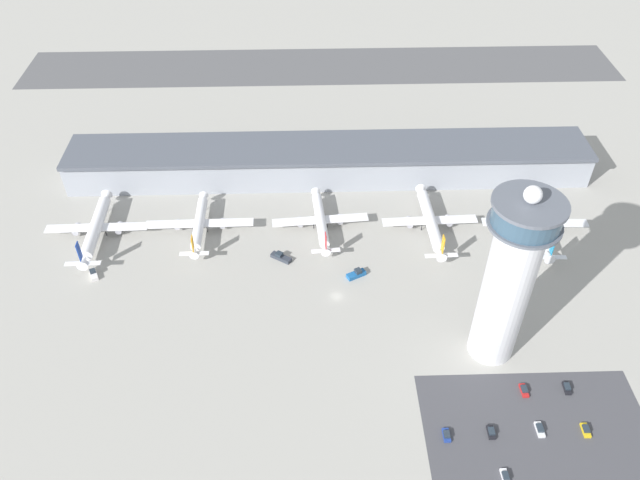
# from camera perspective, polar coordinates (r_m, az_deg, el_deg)

# --- Properties ---
(ground_plane) EXTENTS (1000.00, 1000.00, 0.00)m
(ground_plane) POSITION_cam_1_polar(r_m,az_deg,el_deg) (214.10, 1.55, -5.19)
(ground_plane) COLOR #9E9B93
(terminal_building) EXTENTS (214.84, 25.00, 15.13)m
(terminal_building) POSITION_cam_1_polar(r_m,az_deg,el_deg) (262.43, 0.81, 7.19)
(terminal_building) COLOR #9399A3
(terminal_building) RESTS_ON ground
(runway_strip) EXTENTS (322.27, 44.00, 0.01)m
(runway_strip) POSITION_cam_1_polar(r_m,az_deg,el_deg) (355.70, 0.11, 15.61)
(runway_strip) COLOR #515154
(runway_strip) RESTS_ON ground
(control_tower) EXTENTS (19.71, 19.71, 63.33)m
(control_tower) POSITION_cam_1_polar(r_m,az_deg,el_deg) (183.55, 16.94, -3.23)
(control_tower) COLOR silver
(control_tower) RESTS_ON ground
(parking_lot_surface) EXTENTS (64.00, 40.00, 0.01)m
(parking_lot_surface) POSITION_cam_1_polar(r_m,az_deg,el_deg) (192.46, 19.31, -16.24)
(parking_lot_surface) COLOR #424247
(parking_lot_surface) RESTS_ON ground
(airplane_gate_alpha) EXTENTS (38.27, 41.68, 13.81)m
(airplane_gate_alpha) POSITION_cam_1_polar(r_m,az_deg,el_deg) (248.52, -19.82, 1.06)
(airplane_gate_alpha) COLOR white
(airplane_gate_alpha) RESTS_ON ground
(airplane_gate_bravo) EXTENTS (40.86, 35.71, 12.10)m
(airplane_gate_bravo) POSITION_cam_1_polar(r_m,az_deg,el_deg) (240.24, -10.98, 1.47)
(airplane_gate_bravo) COLOR white
(airplane_gate_bravo) RESTS_ON ground
(airplane_gate_charlie) EXTENTS (37.07, 37.34, 11.85)m
(airplane_gate_charlie) POSITION_cam_1_polar(r_m,az_deg,el_deg) (237.74, 0.05, 1.82)
(airplane_gate_charlie) COLOR white
(airplane_gate_charlie) RESTS_ON ground
(airplane_gate_delta) EXTENTS (36.42, 41.39, 13.62)m
(airplane_gate_delta) POSITION_cam_1_polar(r_m,az_deg,el_deg) (239.96, 10.05, 1.74)
(airplane_gate_delta) COLOR white
(airplane_gate_delta) RESTS_ON ground
(airplane_gate_echo) EXTENTS (40.09, 40.80, 13.67)m
(airplane_gate_echo) POSITION_cam_1_polar(r_m,az_deg,el_deg) (249.42, 19.13, 1.49)
(airplane_gate_echo) COLOR silver
(airplane_gate_echo) RESTS_ON ground
(service_truck_catering) EXTENTS (7.96, 6.37, 2.58)m
(service_truck_catering) POSITION_cam_1_polar(r_m,az_deg,el_deg) (227.12, -3.61, -1.57)
(service_truck_catering) COLOR black
(service_truck_catering) RESTS_ON ground
(service_truck_fuel) EXTENTS (4.28, 6.01, 2.61)m
(service_truck_fuel) POSITION_cam_1_polar(r_m,az_deg,el_deg) (234.42, -19.99, -2.95)
(service_truck_fuel) COLOR black
(service_truck_fuel) RESTS_ON ground
(service_truck_baggage) EXTENTS (7.33, 5.40, 2.83)m
(service_truck_baggage) POSITION_cam_1_polar(r_m,az_deg,el_deg) (220.63, 3.36, -3.12)
(service_truck_baggage) COLOR black
(service_truck_baggage) RESTS_ON ground
(car_silver_sedan) EXTENTS (1.96, 4.45, 1.60)m
(car_silver_sedan) POSITION_cam_1_polar(r_m,az_deg,el_deg) (203.46, 21.64, -12.45)
(car_silver_sedan) COLOR black
(car_silver_sedan) RESTS_ON ground
(car_navy_sedan) EXTENTS (1.99, 4.48, 1.44)m
(car_navy_sedan) POSITION_cam_1_polar(r_m,az_deg,el_deg) (196.81, 23.12, -15.69)
(car_navy_sedan) COLOR black
(car_navy_sedan) RESTS_ON ground
(car_green_van) EXTENTS (1.92, 4.21, 1.43)m
(car_green_van) POSITION_cam_1_polar(r_m,az_deg,el_deg) (184.77, 11.49, -17.07)
(car_green_van) COLOR black
(car_green_van) RESTS_ON ground
(car_black_suv) EXTENTS (1.98, 4.64, 1.42)m
(car_black_suv) POSITION_cam_1_polar(r_m,az_deg,el_deg) (198.80, 18.15, -12.92)
(car_black_suv) COLOR black
(car_black_suv) RESTS_ON ground
(car_white_wagon) EXTENTS (1.93, 4.80, 1.45)m
(car_white_wagon) POSITION_cam_1_polar(r_m,az_deg,el_deg) (192.43, 19.45, -16.00)
(car_white_wagon) COLOR black
(car_white_wagon) RESTS_ON ground
(car_maroon_suv) EXTENTS (1.91, 4.44, 1.42)m
(car_maroon_suv) POSITION_cam_1_polar(r_m,az_deg,el_deg) (182.12, 16.57, -20.02)
(car_maroon_suv) COLOR black
(car_maroon_suv) RESTS_ON ground
(car_blue_compact) EXTENTS (1.92, 4.26, 1.57)m
(car_blue_compact) POSITION_cam_1_polar(r_m,az_deg,el_deg) (187.98, 15.37, -16.57)
(car_blue_compact) COLOR black
(car_blue_compact) RESTS_ON ground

